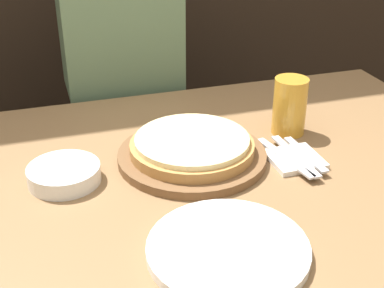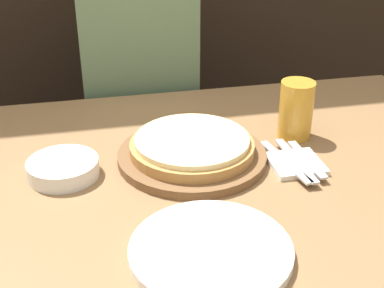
# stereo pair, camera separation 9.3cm
# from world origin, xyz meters

# --- Properties ---
(pizza_on_board) EXTENTS (0.33, 0.33, 0.06)m
(pizza_on_board) POSITION_xyz_m (0.04, 0.05, 0.78)
(pizza_on_board) COLOR brown
(pizza_on_board) RESTS_ON dining_table
(beer_glass) EXTENTS (0.08, 0.08, 0.14)m
(beer_glass) POSITION_xyz_m (0.30, 0.11, 0.83)
(beer_glass) COLOR gold
(beer_glass) RESTS_ON dining_table
(dinner_plate) EXTENTS (0.28, 0.28, 0.02)m
(dinner_plate) POSITION_xyz_m (-0.00, -0.27, 0.77)
(dinner_plate) COLOR white
(dinner_plate) RESTS_ON dining_table
(side_bowl) EXTENTS (0.15, 0.15, 0.04)m
(side_bowl) POSITION_xyz_m (-0.24, 0.04, 0.78)
(side_bowl) COLOR white
(side_bowl) RESTS_ON dining_table
(napkin_stack) EXTENTS (0.11, 0.11, 0.01)m
(napkin_stack) POSITION_xyz_m (0.25, -0.02, 0.76)
(napkin_stack) COLOR white
(napkin_stack) RESTS_ON dining_table
(fork) EXTENTS (0.05, 0.20, 0.00)m
(fork) POSITION_xyz_m (0.23, -0.02, 0.77)
(fork) COLOR silver
(fork) RESTS_ON napkin_stack
(dinner_knife) EXTENTS (0.02, 0.20, 0.00)m
(dinner_knife) POSITION_xyz_m (0.25, -0.02, 0.77)
(dinner_knife) COLOR silver
(dinner_knife) RESTS_ON napkin_stack
(spoon) EXTENTS (0.02, 0.17, 0.00)m
(spoon) POSITION_xyz_m (0.28, -0.02, 0.77)
(spoon) COLOR silver
(spoon) RESTS_ON napkin_stack
(diner_person) EXTENTS (0.34, 0.20, 1.34)m
(diner_person) POSITION_xyz_m (-0.01, 0.59, 0.66)
(diner_person) COLOR #33333D
(diner_person) RESTS_ON ground_plane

